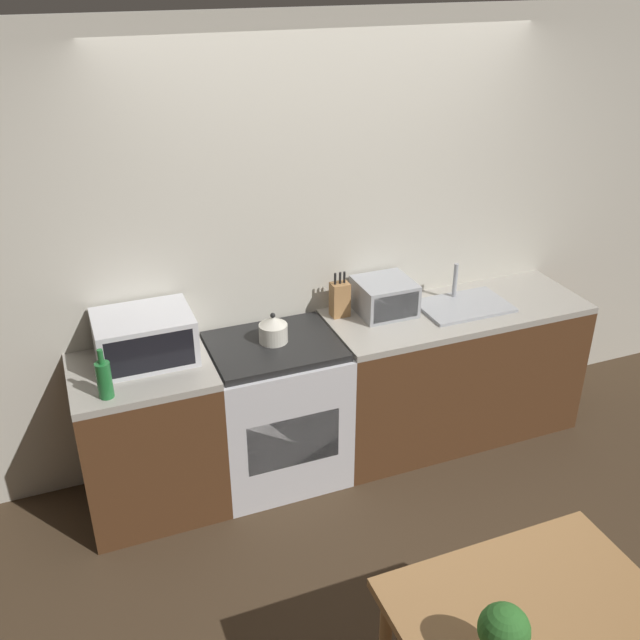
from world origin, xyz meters
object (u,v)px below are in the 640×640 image
at_px(stove_range, 276,410).
at_px(microwave, 144,337).
at_px(dining_table, 529,628).
at_px(toaster_oven, 385,297).
at_px(bottle, 104,379).
at_px(kettle, 273,329).

relative_size(stove_range, microwave, 1.76).
xyz_separation_m(microwave, dining_table, (1.02, -2.04, -0.37)).
bearing_deg(stove_range, toaster_oven, 9.78).
bearing_deg(dining_table, stove_range, 99.63).
bearing_deg(toaster_oven, bottle, -168.79).
height_order(toaster_oven, dining_table, toaster_oven).
bearing_deg(stove_range, kettle, 78.35).
height_order(stove_range, kettle, kettle).
relative_size(bottle, toaster_oven, 0.81).
height_order(microwave, toaster_oven, microwave).
height_order(kettle, bottle, bottle).
bearing_deg(bottle, dining_table, -53.99).
bearing_deg(dining_table, kettle, 99.36).
relative_size(toaster_oven, dining_table, 0.33).
bearing_deg(stove_range, microwave, 172.21).
relative_size(microwave, bottle, 1.92).
xyz_separation_m(microwave, bottle, (-0.25, -0.30, -0.03)).
relative_size(kettle, bottle, 0.67).
height_order(stove_range, toaster_oven, toaster_oven).
distance_m(stove_range, microwave, 0.91).
distance_m(bottle, dining_table, 2.18).
xyz_separation_m(bottle, dining_table, (1.26, -1.74, -0.34)).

